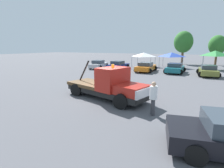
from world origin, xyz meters
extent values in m
plane|color=#545459|center=(0.00, 0.00, 0.00)|extent=(160.00, 160.00, 0.00)
cube|color=black|center=(0.00, 0.00, 0.53)|extent=(6.42, 3.44, 0.35)
cube|color=#B22319|center=(2.13, -0.60, 0.98)|extent=(2.13, 2.14, 0.55)
cube|color=silver|center=(3.01, -0.85, 0.95)|extent=(0.61, 1.80, 0.50)
cube|color=#B22319|center=(0.65, -0.18, 1.44)|extent=(1.86, 2.34, 1.48)
cube|color=brown|center=(-1.48, 0.42, 0.81)|extent=(3.51, 2.80, 0.22)
cylinder|color=black|center=(-2.15, 0.60, 1.70)|extent=(1.18, 0.44, 1.63)
cylinder|color=orange|center=(0.65, -0.18, 2.28)|extent=(0.18, 0.18, 0.20)
cylinder|color=black|center=(2.31, 0.36, 0.44)|extent=(0.88, 0.26, 0.88)
cylinder|color=black|center=(1.78, -1.51, 0.44)|extent=(0.88, 0.26, 0.88)
cylinder|color=black|center=(-1.66, 1.48, 0.44)|extent=(0.88, 0.26, 0.88)
cylinder|color=black|center=(-2.19, -0.39, 0.44)|extent=(0.88, 0.26, 0.88)
cylinder|color=black|center=(5.37, -3.24, 0.34)|extent=(0.68, 0.22, 0.68)
cylinder|color=black|center=(5.73, -4.98, 0.34)|extent=(0.68, 0.22, 0.68)
cylinder|color=#38383D|center=(3.69, -1.67, 0.43)|extent=(0.16, 0.16, 0.86)
cylinder|color=#38383D|center=(3.59, -1.48, 0.43)|extent=(0.16, 0.16, 0.86)
cylinder|color=white|center=(3.64, -1.57, 1.19)|extent=(0.39, 0.39, 0.68)
sphere|color=tan|center=(3.64, -1.57, 1.65)|extent=(0.23, 0.23, 0.23)
cube|color=#B7B7BC|center=(-9.19, 14.70, 0.54)|extent=(2.39, 4.73, 0.60)
cube|color=#333D47|center=(-9.16, 14.48, 1.09)|extent=(1.80, 2.10, 0.50)
cylinder|color=black|center=(-10.24, 16.10, 0.34)|extent=(0.68, 0.22, 0.68)
cylinder|color=black|center=(-8.59, 16.34, 0.34)|extent=(0.68, 0.22, 0.68)
cylinder|color=black|center=(-9.80, 13.06, 0.34)|extent=(0.68, 0.22, 0.68)
cylinder|color=black|center=(-8.14, 13.30, 0.34)|extent=(0.68, 0.22, 0.68)
cube|color=navy|center=(-5.69, 14.79, 0.54)|extent=(2.20, 4.47, 0.60)
cube|color=#333D47|center=(-5.71, 14.57, 1.09)|extent=(1.74, 1.96, 0.50)
cylinder|color=black|center=(-6.38, 16.33, 0.34)|extent=(0.68, 0.22, 0.68)
cylinder|color=black|center=(-4.70, 16.16, 0.34)|extent=(0.68, 0.22, 0.68)
cylinder|color=black|center=(-6.67, 13.41, 0.34)|extent=(0.68, 0.22, 0.68)
cylinder|color=black|center=(-4.99, 13.24, 0.34)|extent=(0.68, 0.22, 0.68)
cube|color=orange|center=(-1.15, 14.40, 0.54)|extent=(1.94, 4.76, 0.60)
cube|color=#333D47|center=(-1.15, 14.17, 1.09)|extent=(1.71, 2.00, 0.50)
cylinder|color=black|center=(-2.07, 16.02, 0.34)|extent=(0.68, 0.22, 0.68)
cylinder|color=black|center=(-0.22, 16.02, 0.34)|extent=(0.68, 0.22, 0.68)
cylinder|color=black|center=(-2.07, 12.79, 0.34)|extent=(0.68, 0.22, 0.68)
cylinder|color=black|center=(-0.23, 12.79, 0.34)|extent=(0.68, 0.22, 0.68)
cube|color=#196670|center=(2.80, 14.80, 0.54)|extent=(2.08, 4.48, 0.60)
cube|color=#333D47|center=(2.79, 14.58, 1.09)|extent=(1.75, 1.92, 0.50)
cylinder|color=black|center=(1.96, 16.34, 0.34)|extent=(0.68, 0.22, 0.68)
cylinder|color=black|center=(3.76, 16.26, 0.34)|extent=(0.68, 0.22, 0.68)
cylinder|color=black|center=(1.83, 13.34, 0.34)|extent=(0.68, 0.22, 0.68)
cylinder|color=black|center=(3.64, 13.27, 0.34)|extent=(0.68, 0.22, 0.68)
cube|color=olive|center=(6.71, 13.96, 0.54)|extent=(2.13, 4.52, 0.60)
cube|color=#333D47|center=(6.72, 13.74, 1.09)|extent=(1.73, 1.96, 0.50)
cylinder|color=black|center=(5.74, 15.39, 0.34)|extent=(0.68, 0.22, 0.68)
cylinder|color=black|center=(7.45, 15.52, 0.34)|extent=(0.68, 0.22, 0.68)
cylinder|color=black|center=(5.96, 12.40, 0.34)|extent=(0.68, 0.22, 0.68)
cylinder|color=black|center=(7.67, 12.53, 0.34)|extent=(0.68, 0.22, 0.68)
cylinder|color=#9E9EA3|center=(-4.93, 18.83, 0.89)|extent=(0.07, 0.07, 1.78)
cylinder|color=#9E9EA3|center=(-1.59, 18.83, 0.89)|extent=(0.07, 0.07, 1.78)
cylinder|color=#9E9EA3|center=(-4.93, 22.17, 0.89)|extent=(0.07, 0.07, 1.78)
cylinder|color=#9E9EA3|center=(-1.59, 22.17, 0.89)|extent=(0.07, 0.07, 1.78)
pyramid|color=white|center=(-3.26, 20.50, 2.13)|extent=(3.34, 3.34, 0.69)
cylinder|color=#9E9EA3|center=(-0.26, 19.31, 0.92)|extent=(0.07, 0.07, 1.85)
cylinder|color=#9E9EA3|center=(3.11, 19.31, 0.92)|extent=(0.07, 0.07, 1.85)
cylinder|color=#9E9EA3|center=(-0.26, 22.68, 0.92)|extent=(0.07, 0.07, 1.85)
cylinder|color=#9E9EA3|center=(3.11, 22.68, 0.92)|extent=(0.07, 0.07, 1.85)
pyramid|color=#2D4CB7|center=(1.42, 20.99, 2.20)|extent=(3.37, 3.37, 0.72)
cylinder|color=#9E9EA3|center=(6.20, 19.43, 1.06)|extent=(0.07, 0.07, 2.11)
cylinder|color=#9E9EA3|center=(6.20, 22.58, 1.06)|extent=(0.07, 0.07, 2.11)
pyramid|color=#287F38|center=(7.78, 21.00, 2.52)|extent=(3.15, 3.15, 0.82)
cylinder|color=brown|center=(2.49, 28.69, 1.16)|extent=(0.46, 0.46, 2.31)
ellipsoid|color=#2D6B28|center=(2.49, 28.69, 4.46)|extent=(3.70, 3.70, 4.29)
cylinder|color=brown|center=(8.55, 29.31, 0.99)|extent=(0.40, 0.40, 1.99)
ellipsoid|color=#2D6B28|center=(8.55, 29.31, 3.84)|extent=(3.18, 3.18, 3.69)
cube|color=black|center=(2.16, 3.09, 0.02)|extent=(0.40, 0.40, 0.04)
cone|color=orange|center=(2.16, 3.09, 0.28)|extent=(0.36, 0.36, 0.55)
camera|label=1|loc=(5.54, -10.24, 3.48)|focal=28.00mm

